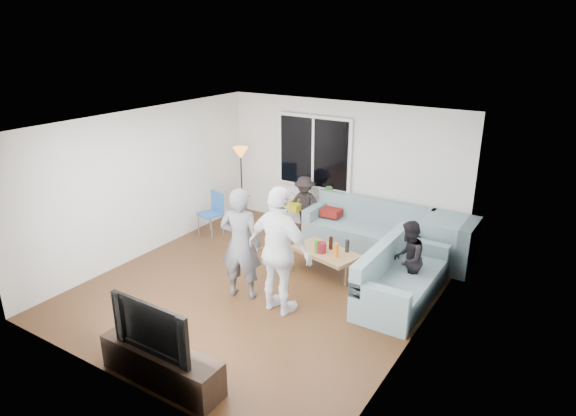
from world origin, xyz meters
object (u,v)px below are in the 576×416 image
Objects in this scene: coffee_table at (326,262)px; spectator_back at (304,204)px; side_chair at (210,215)px; television at (158,324)px; player_left at (241,244)px; floor_lamp at (242,184)px; tv_console at (162,365)px; sofa_back_section at (366,225)px; spectator_right at (408,259)px; sofa_right_section at (403,274)px; player_right at (280,251)px.

spectator_back is (-1.22, 1.37, 0.37)m from coffee_table.
spectator_back is (1.46, 1.15, 0.14)m from side_chair.
player_left is at bearing 101.28° from television.
spectator_back is 1.03× the size of television.
floor_lamp is 5.26m from television.
tv_console is at bearing 0.00° from television.
floor_lamp is (-2.82, -0.08, 0.36)m from sofa_back_section.
spectator_right is at bearing -17.10° from floor_lamp.
television is at bearing 84.33° from player_left.
player_left is at bearing -117.95° from coffee_table.
sofa_back_section is at bearing -15.66° from spectator_back.
sofa_right_section reaches higher than tv_console.
spectator_right reaches higher than television.
spectator_right is (0.00, 0.17, 0.17)m from sofa_right_section.
sofa_back_section is 1.37m from spectator_back.
spectator_back reaches higher than tv_console.
television is (0.41, -2.07, -0.11)m from player_left.
player_right is at bearing 81.28° from television.
sofa_right_section is 4.09m from side_chair.
tv_console is (-1.69, -3.44, -0.38)m from spectator_right.
spectator_right is 3.83m from television.
television is (2.38, -4.69, -0.02)m from floor_lamp.
spectator_back is 0.72× the size of tv_console.
sofa_right_section is at bearing -130.73° from player_right.
sofa_back_section is 2.67× the size of side_chair.
coffee_table is at bearing 83.48° from sofa_right_section.
spectator_right is (1.39, 0.01, 0.40)m from coffee_table.
spectator_back reaches higher than television.
player_left reaches higher than sofa_right_section.
sofa_back_section is at bearing 39.79° from sofa_right_section.
side_chair is 0.50× the size of player_left.
sofa_back_section is 1.95m from sofa_right_section.
sofa_back_section is 2.80m from player_right.
coffee_table is at bearing -97.05° from spectator_right.
player_right reaches higher than spectator_back.
coffee_table is 0.96× the size of spectator_back.
player_left is 1.55× the size of television.
player_left reaches higher than spectator_back.
side_chair is at bearing -158.36° from sofa_back_section.
sofa_back_section is 2.86m from player_left.
tv_console is at bearing -95.09° from coffee_table.
sofa_right_section is 3.03m from spectator_back.
spectator_back is 4.89m from television.
spectator_back is at bearing 55.97° from side_chair.
player_left reaches higher than spectator_right.
side_chair is 1.87m from spectator_back.
player_right reaches higher than floor_lamp.
sofa_back_section is 1.47× the size of floor_lamp.
player_right reaches higher than tv_console.
spectator_back is 4.90m from tv_console.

